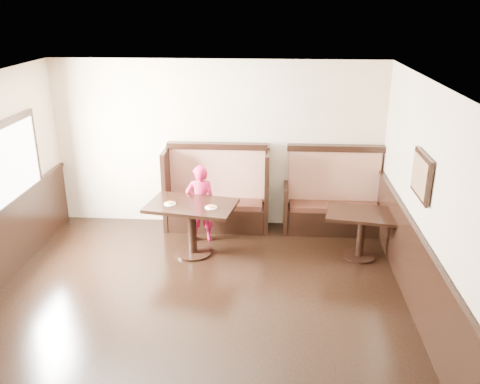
# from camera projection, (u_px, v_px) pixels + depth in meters

# --- Properties ---
(ground) EXTENTS (7.00, 7.00, 0.00)m
(ground) POSITION_uv_depth(u_px,v_px,m) (186.00, 348.00, 5.71)
(ground) COLOR black
(ground) RESTS_ON ground
(room_shell) EXTENTS (7.00, 7.00, 7.00)m
(room_shell) POSITION_uv_depth(u_px,v_px,m) (162.00, 282.00, 5.76)
(room_shell) COLOR #C9B291
(room_shell) RESTS_ON ground
(booth_main) EXTENTS (1.75, 0.72, 1.45)m
(booth_main) POSITION_uv_depth(u_px,v_px,m) (217.00, 198.00, 8.60)
(booth_main) COLOR black
(booth_main) RESTS_ON ground
(booth_neighbor) EXTENTS (1.65, 0.72, 1.45)m
(booth_neighbor) POSITION_uv_depth(u_px,v_px,m) (333.00, 203.00, 8.49)
(booth_neighbor) COLOR black
(booth_neighbor) RESTS_ON ground
(table_main) EXTENTS (1.41, 1.02, 0.82)m
(table_main) POSITION_uv_depth(u_px,v_px,m) (192.00, 216.00, 7.62)
(table_main) COLOR black
(table_main) RESTS_ON ground
(table_neighbor) EXTENTS (1.14, 0.84, 0.73)m
(table_neighbor) POSITION_uv_depth(u_px,v_px,m) (362.00, 224.00, 7.55)
(table_neighbor) COLOR black
(table_neighbor) RESTS_ON ground
(child) EXTENTS (0.50, 0.36, 1.27)m
(child) POSITION_uv_depth(u_px,v_px,m) (201.00, 203.00, 8.07)
(child) COLOR #B81342
(child) RESTS_ON ground
(pizza_plate_left) EXTENTS (0.18, 0.18, 0.03)m
(pizza_plate_left) POSITION_uv_depth(u_px,v_px,m) (170.00, 203.00, 7.54)
(pizza_plate_left) COLOR white
(pizza_plate_left) RESTS_ON table_main
(pizza_plate_right) EXTENTS (0.18, 0.18, 0.03)m
(pizza_plate_right) POSITION_uv_depth(u_px,v_px,m) (211.00, 207.00, 7.41)
(pizza_plate_right) COLOR white
(pizza_plate_right) RESTS_ON table_main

